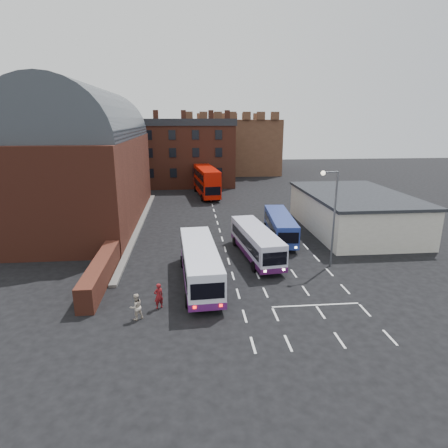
{
  "coord_description": "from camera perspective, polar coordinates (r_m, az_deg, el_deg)",
  "views": [
    {
      "loc": [
        -3.33,
        -25.18,
        12.15
      ],
      "look_at": [
        0.0,
        10.0,
        2.2
      ],
      "focal_mm": 30.0,
      "sensor_mm": 36.0,
      "label": 1
    }
  ],
  "objects": [
    {
      "name": "street_lamp",
      "position": [
        31.97,
        16.14,
        2.09
      ],
      "size": [
        1.63,
        0.64,
        8.21
      ],
      "rotation": [
        0.0,
        0.0,
        0.27
      ],
      "color": "#585A60",
      "rests_on": "ground"
    },
    {
      "name": "bus_red_double",
      "position": [
        60.85,
        -2.69,
        6.54
      ],
      "size": [
        3.93,
        11.79,
        4.63
      ],
      "rotation": [
        0.0,
        0.0,
        3.25
      ],
      "color": "#BA1103",
      "rests_on": "ground"
    },
    {
      "name": "bus_white_inbound",
      "position": [
        33.77,
        4.92,
        -2.56
      ],
      "size": [
        3.39,
        10.06,
        2.69
      ],
      "rotation": [
        0.0,
        0.0,
        3.26
      ],
      "color": "silver",
      "rests_on": "ground"
    },
    {
      "name": "bus_blue",
      "position": [
        39.26,
        8.55,
        -0.14
      ],
      "size": [
        3.0,
        9.67,
        2.6
      ],
      "rotation": [
        0.0,
        0.0,
        3.06
      ],
      "color": "navy",
      "rests_on": "ground"
    },
    {
      "name": "pedestrian_beige",
      "position": [
        24.51,
        -13.24,
        -12.17
      ],
      "size": [
        1.05,
        1.0,
        1.72
      ],
      "primitive_type": "imported",
      "rotation": [
        0.0,
        0.0,
        3.73
      ],
      "color": "beige",
      "rests_on": "ground"
    },
    {
      "name": "brick_terrace",
      "position": [
        71.54,
        -7.65,
        10.26
      ],
      "size": [
        22.0,
        10.0,
        11.0
      ],
      "primitive_type": "cube",
      "color": "brown",
      "rests_on": "ground"
    },
    {
      "name": "ground",
      "position": [
        28.16,
        1.95,
        -9.85
      ],
      "size": [
        180.0,
        180.0,
        0.0
      ],
      "primitive_type": "plane",
      "color": "black"
    },
    {
      "name": "pedestrian_red",
      "position": [
        25.51,
        -9.93,
        -10.74
      ],
      "size": [
        0.77,
        0.68,
        1.77
      ],
      "primitive_type": "imported",
      "rotation": [
        0.0,
        0.0,
        3.65
      ],
      "color": "maroon",
      "rests_on": "ground"
    },
    {
      "name": "cream_building",
      "position": [
        44.4,
        19.15,
        1.83
      ],
      "size": [
        10.4,
        16.4,
        4.25
      ],
      "color": "beige",
      "rests_on": "ground"
    },
    {
      "name": "forecourt_wall",
      "position": [
        30.21,
        -18.27,
        -6.98
      ],
      "size": [
        1.2,
        10.0,
        1.8
      ],
      "primitive_type": "cube",
      "color": "#602B1E",
      "rests_on": "ground"
    },
    {
      "name": "bus_white_outbound",
      "position": [
        28.51,
        -3.69,
        -5.76
      ],
      "size": [
        3.16,
        10.83,
        2.92
      ],
      "rotation": [
        0.0,
        0.0,
        0.06
      ],
      "color": "white",
      "rests_on": "ground"
    },
    {
      "name": "castle_keep",
      "position": [
        91.87,
        0.44,
        11.89
      ],
      "size": [
        22.0,
        22.0,
        12.0
      ],
      "primitive_type": "cube",
      "color": "brown",
      "rests_on": "ground"
    },
    {
      "name": "railway_station",
      "position": [
        47.97,
        -20.36,
        9.36
      ],
      "size": [
        12.0,
        28.0,
        16.0
      ],
      "color": "#602B1E",
      "rests_on": "ground"
    }
  ]
}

